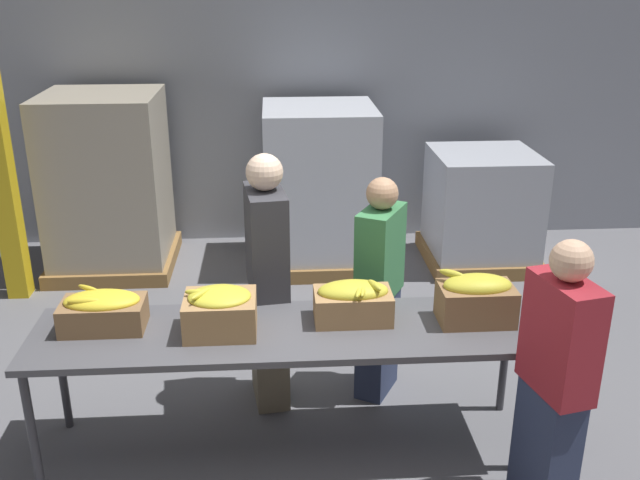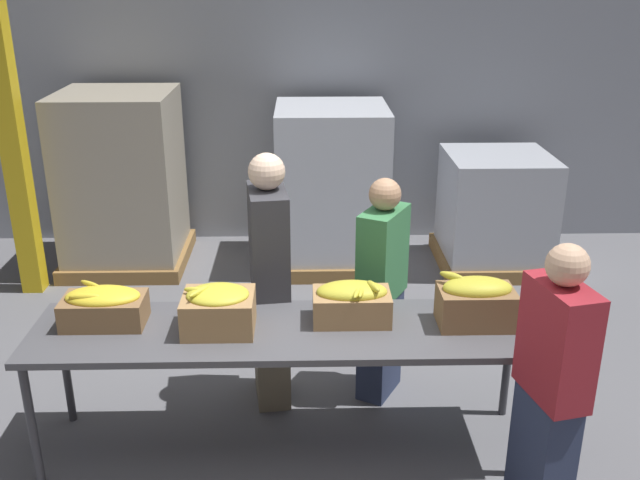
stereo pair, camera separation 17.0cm
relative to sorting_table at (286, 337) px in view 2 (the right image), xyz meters
The scene contains 14 objects.
ground_plane 0.75m from the sorting_table, ahead, with size 30.00×30.00×0.00m, color slate.
wall_back 3.84m from the sorting_table, 90.00° to the left, with size 16.00×0.08×4.00m.
sorting_table is the anchor object (origin of this frame).
banana_box_0 1.06m from the sorting_table, behind, with size 0.47×0.28×0.23m.
banana_box_1 0.42m from the sorting_table, behind, with size 0.40×0.33×0.28m.
banana_box_2 0.43m from the sorting_table, 12.58° to the left, with size 0.45×0.28×0.26m.
banana_box_3 1.10m from the sorting_table, ahead, with size 0.43×0.27×0.30m.
volunteer_0 0.85m from the sorting_table, 43.88° to the left, with size 0.37×0.45×1.51m.
volunteer_1 1.46m from the sorting_table, 24.00° to the right, with size 0.29×0.45×1.54m.
volunteer_2 0.56m from the sorting_table, 101.92° to the left, with size 0.28×0.48×1.69m.
support_pillar 3.50m from the sorting_table, 135.27° to the left, with size 0.18×0.18×4.00m.
pallet_stack_0 3.33m from the sorting_table, 118.88° to the left, with size 1.13×1.13×1.66m.
pallet_stack_1 3.40m from the sorting_table, 55.32° to the left, with size 1.04×1.04×1.09m.
pallet_stack_2 2.92m from the sorting_table, 82.72° to the left, with size 1.12×1.12×1.53m.
Camera 2 is at (0.11, -3.60, 2.73)m, focal length 40.00 mm.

